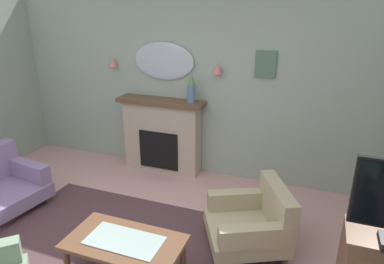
% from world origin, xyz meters
% --- Properties ---
extents(wall_back, '(6.96, 0.10, 2.74)m').
position_xyz_m(wall_back, '(0.00, 2.57, 1.37)').
color(wall_back, '#93A393').
rests_on(wall_back, ground).
extents(patterned_rug, '(3.20, 2.40, 0.01)m').
position_xyz_m(patterned_rug, '(0.00, 0.20, 0.01)').
color(patterned_rug, '#4C3338').
rests_on(patterned_rug, ground).
extents(fireplace, '(1.36, 0.36, 1.16)m').
position_xyz_m(fireplace, '(-0.50, 2.35, 0.57)').
color(fireplace, tan).
rests_on(fireplace, ground).
extents(mantel_vase_right, '(0.12, 0.12, 0.44)m').
position_xyz_m(mantel_vase_right, '(-0.00, 2.32, 1.36)').
color(mantel_vase_right, '#4C7093').
rests_on(mantel_vase_right, fireplace).
extents(wall_mirror, '(0.96, 0.06, 0.56)m').
position_xyz_m(wall_mirror, '(-0.50, 2.49, 1.71)').
color(wall_mirror, '#B2BCC6').
extents(wall_sconce_left, '(0.14, 0.14, 0.14)m').
position_xyz_m(wall_sconce_left, '(-1.35, 2.44, 1.66)').
color(wall_sconce_left, '#D17066').
extents(wall_sconce_right, '(0.14, 0.14, 0.14)m').
position_xyz_m(wall_sconce_right, '(0.35, 2.44, 1.66)').
color(wall_sconce_right, '#D17066').
extents(framed_picture, '(0.28, 0.03, 0.36)m').
position_xyz_m(framed_picture, '(1.00, 2.50, 1.75)').
color(framed_picture, '#4C6B56').
extents(coffee_table, '(1.10, 0.60, 0.45)m').
position_xyz_m(coffee_table, '(0.18, 0.07, 0.38)').
color(coffee_table, brown).
rests_on(coffee_table, ground).
extents(armchair_near_fireplace, '(1.09, 1.08, 0.71)m').
position_xyz_m(armchair_near_fireplace, '(1.22, 1.00, 0.31)').
color(armchair_near_fireplace, tan).
rests_on(armchair_near_fireplace, ground).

